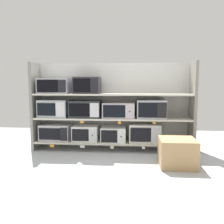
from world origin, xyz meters
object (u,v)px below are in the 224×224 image
Objects in this scene: microwave_1 at (86,133)px; microwave_9 at (87,85)px; microwave_7 at (151,109)px; microwave_0 at (56,132)px; microwave_8 at (54,86)px; microwave_3 at (145,133)px; microwave_6 at (119,110)px; microwave_4 at (54,108)px; shipping_carton at (177,152)px; microwave_5 at (86,109)px; microwave_2 at (114,134)px.

microwave_9 is at bearing -0.29° from microwave_1.
microwave_7 is 1.11× the size of microwave_9.
microwave_1 is (0.57, -0.00, -0.01)m from microwave_0.
microwave_9 reaches higher than microwave_8.
microwave_3 is 1.22× the size of microwave_9.
microwave_8 is at bearing -179.99° from microwave_6.
microwave_4 reaches higher than microwave_1.
shipping_carton is (1.47, -0.78, -0.97)m from microwave_9.
microwave_7 is (1.75, -0.00, 0.00)m from microwave_4.
microwave_5 is (0.00, 0.00, 0.44)m from microwave_1.
microwave_7 is 1.79m from microwave_8.
microwave_1 is 0.74m from microwave_6.
microwave_6 is 1.09× the size of shipping_carton.
microwave_2 is 1.38m from microwave_8.
microwave_1 is at bearing 180.00° from microwave_7.
microwave_7 is (1.74, -0.00, 0.45)m from microwave_0.
microwave_9 is at bearing -180.00° from microwave_7.
microwave_1 is 0.83× the size of microwave_5.
microwave_8 is (-0.57, -0.00, 0.86)m from microwave_1.
microwave_6 is at bearing 139.24° from shipping_carton.
microwave_7 is at bearing 0.00° from microwave_9.
microwave_9 is (0.60, -0.00, 0.86)m from microwave_0.
microwave_0 is 1.08× the size of microwave_7.
microwave_3 is 0.90m from shipping_carton.
microwave_8 reaches higher than shipping_carton.
microwave_7 is 0.92× the size of microwave_8.
shipping_carton is (2.07, -0.78, -0.96)m from microwave_8.
microwave_0 is at bearing 179.97° from microwave_9.
microwave_2 is at bearing -179.95° from microwave_6.
microwave_8 is 1.07× the size of shipping_carton.
microwave_2 is 0.80× the size of microwave_8.
microwave_0 is 0.72m from microwave_5.
microwave_4 reaches higher than microwave_6.
microwave_4 is 0.93× the size of microwave_6.
microwave_4 is (-1.09, 0.00, 0.46)m from microwave_2.
microwave_6 is at bearing 0.01° from microwave_8.
microwave_1 is at bearing 179.97° from microwave_2.
microwave_5 reaches higher than shipping_carton.
microwave_5 is 1.10× the size of microwave_7.
microwave_4 is 0.94× the size of microwave_5.
microwave_7 is (0.57, 0.00, 0.03)m from microwave_6.
microwave_4 is 1.02× the size of shipping_carton.
microwave_1 is 0.51m from microwave_2.
microwave_9 is at bearing 0.01° from microwave_8.
microwave_4 reaches higher than microwave_3.
microwave_8 reaches higher than microwave_0.
microwave_0 is at bearing 138.23° from microwave_8.
microwave_4 is at bearing 179.98° from microwave_1.
microwave_0 is 0.44m from microwave_4.
microwave_1 is 1.07m from microwave_3.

